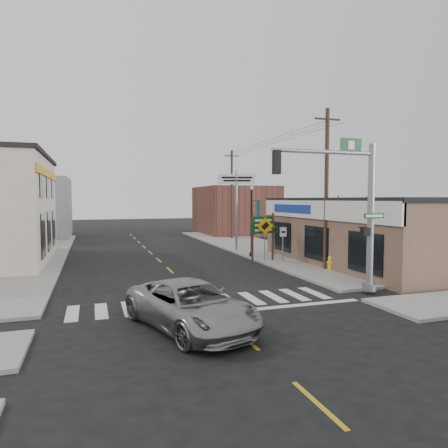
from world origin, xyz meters
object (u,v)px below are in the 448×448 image
object	(u,v)px
fire_hydrant	(330,262)
lamp_post	(252,216)
suv	(191,305)
utility_pole_far	(232,193)
dance_center_sign	(236,190)
utility_pole_near	(326,187)
traffic_signal_pole	(356,202)
guide_sign	(263,230)
bare_tree	(353,202)

from	to	relation	value
fire_hydrant	lamp_post	xyz separation A→B (m)	(-2.14, 6.35, 2.41)
suv	utility_pole_far	distance (m)	28.64
dance_center_sign	utility_pole_near	bearing A→B (deg)	-56.82
fire_hydrant	utility_pole_near	bearing A→B (deg)	92.27
dance_center_sign	utility_pole_near	xyz separation A→B (m)	(1.94, -9.57, -0.07)
fire_hydrant	traffic_signal_pole	bearing A→B (deg)	-112.63
lamp_post	utility_pole_far	distance (m)	13.28
guide_sign	fire_hydrant	world-z (taller)	guide_sign
fire_hydrant	lamp_post	bearing A→B (deg)	108.63
guide_sign	dance_center_sign	distance (m)	6.29
traffic_signal_pole	utility_pole_far	distance (m)	24.33
suv	lamp_post	xyz separation A→B (m)	(7.69, 13.45, 2.22)
suv	utility_pole_far	xyz separation A→B (m)	(10.71, 26.26, 3.97)
suv	guide_sign	xyz separation A→B (m)	(7.63, 11.50, 1.37)
utility_pole_far	lamp_post	bearing A→B (deg)	-101.09
bare_tree	utility_pole_near	world-z (taller)	utility_pole_near
lamp_post	fire_hydrant	bearing A→B (deg)	-73.55
suv	dance_center_sign	xyz separation A→B (m)	(7.87, 17.15, 4.12)
dance_center_sign	utility_pole_far	world-z (taller)	utility_pole_far
traffic_signal_pole	utility_pole_near	distance (m)	5.89
traffic_signal_pole	utility_pole_far	size ratio (longest dim) A/B	0.73
suv	utility_pole_far	size ratio (longest dim) A/B	0.60
dance_center_sign	utility_pole_near	world-z (taller)	utility_pole_near
suv	utility_pole_near	size ratio (longest dim) A/B	0.59
traffic_signal_pole	lamp_post	xyz separation A→B (m)	(-0.06, 11.34, -1.06)
lamp_post	utility_pole_near	distance (m)	6.51
dance_center_sign	traffic_signal_pole	bearing A→B (deg)	-68.74
guide_sign	suv	bearing A→B (deg)	-135.76
traffic_signal_pole	guide_sign	bearing A→B (deg)	91.74
fire_hydrant	utility_pole_near	size ratio (longest dim) A/B	0.09
guide_sign	fire_hydrant	xyz separation A→B (m)	(2.20, -4.40, -1.56)
fire_hydrant	bare_tree	world-z (taller)	bare_tree
suv	dance_center_sign	size ratio (longest dim) A/B	0.87
suv	traffic_signal_pole	bearing A→B (deg)	-2.21
dance_center_sign	utility_pole_far	size ratio (longest dim) A/B	0.70
traffic_signal_pole	guide_sign	xyz separation A→B (m)	(-0.12, 9.39, -1.91)
utility_pole_near	guide_sign	bearing A→B (deg)	120.77
traffic_signal_pole	lamp_post	world-z (taller)	traffic_signal_pole
traffic_signal_pole	fire_hydrant	xyz separation A→B (m)	(2.08, 4.99, -3.47)
bare_tree	utility_pole_far	size ratio (longest dim) A/B	0.55
fire_hydrant	lamp_post	size ratio (longest dim) A/B	0.16
dance_center_sign	utility_pole_far	xyz separation A→B (m)	(2.84, 9.11, -0.15)
traffic_signal_pole	bare_tree	xyz separation A→B (m)	(3.09, 4.43, -0.05)
traffic_signal_pole	utility_pole_near	xyz separation A→B (m)	(2.06, 5.46, 0.77)
lamp_post	dance_center_sign	size ratio (longest dim) A/B	0.78
suv	dance_center_sign	distance (m)	19.31
guide_sign	dance_center_sign	bearing A→B (deg)	75.35
fire_hydrant	utility_pole_far	bearing A→B (deg)	87.36
traffic_signal_pole	utility_pole_far	world-z (taller)	utility_pole_far
utility_pole_near	utility_pole_far	world-z (taller)	utility_pole_near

